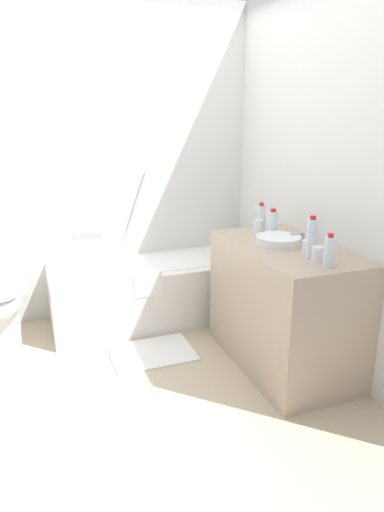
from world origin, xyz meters
TOP-DOWN VIEW (x-y plane):
  - ground_plane at (0.00, 0.00)m, footprint 3.67×3.67m
  - wall_back_tiled at (0.00, 1.20)m, footprint 3.07×0.10m
  - wall_right_mirror at (1.39, 0.00)m, footprint 0.10×2.71m
  - bathtub at (0.39, 0.83)m, footprint 1.69×0.65m
  - toilet at (-0.80, 0.80)m, footprint 0.39×0.53m
  - vanity_counter at (1.03, -0.17)m, footprint 0.62×1.12m
  - sink_basin at (0.99, -0.11)m, footprint 0.30×0.30m
  - sink_faucet at (1.17, -0.11)m, footprint 0.11×0.15m
  - water_bottle_0 at (1.01, -0.62)m, footprint 0.06×0.06m
  - water_bottle_1 at (1.05, 0.24)m, footprint 0.06×0.06m
  - water_bottle_2 at (1.02, -0.43)m, footprint 0.06×0.06m
  - water_bottle_3 at (1.06, 0.09)m, footprint 0.07×0.07m
  - drinking_glass_0 at (1.01, -0.51)m, footprint 0.07×0.07m
  - drinking_glass_1 at (1.07, -0.34)m, footprint 0.07×0.07m
  - drinking_glass_2 at (1.00, 0.18)m, footprint 0.07×0.07m
  - bath_mat at (0.21, 0.25)m, footprint 0.60×0.43m

SIDE VIEW (x-z plane):
  - ground_plane at x=0.00m, z-range 0.00..0.00m
  - bath_mat at x=0.21m, z-range 0.00..0.01m
  - bathtub at x=0.39m, z-range -0.36..0.89m
  - toilet at x=-0.80m, z-range 0.01..0.73m
  - vanity_counter at x=1.03m, z-range 0.00..0.86m
  - sink_basin at x=0.99m, z-range 0.86..0.91m
  - sink_faucet at x=1.17m, z-range 0.85..0.92m
  - drinking_glass_1 at x=1.07m, z-range 0.86..0.93m
  - drinking_glass_0 at x=1.01m, z-range 0.86..0.94m
  - drinking_glass_2 at x=1.00m, z-range 0.86..0.96m
  - water_bottle_3 at x=1.06m, z-range 0.85..1.04m
  - water_bottle_0 at x=1.01m, z-range 0.85..1.04m
  - water_bottle_1 at x=1.05m, z-range 0.85..1.06m
  - water_bottle_2 at x=1.02m, z-range 0.85..1.10m
  - wall_back_tiled at x=0.00m, z-range 0.00..2.57m
  - wall_right_mirror at x=1.39m, z-range 0.00..2.57m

